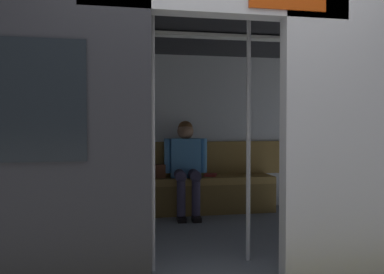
% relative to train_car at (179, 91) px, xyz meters
% --- Properties ---
extents(train_car, '(6.40, 2.97, 2.21)m').
position_rel_train_car_xyz_m(train_car, '(0.00, 0.00, 0.00)').
color(train_car, silver).
rests_on(train_car, ground_plane).
extents(bench_seat, '(2.78, 0.44, 0.48)m').
position_rel_train_car_xyz_m(bench_seat, '(-0.06, -1.15, -1.12)').
color(bench_seat, olive).
rests_on(bench_seat, ground_plane).
extents(person_seated, '(0.55, 0.70, 1.20)m').
position_rel_train_car_xyz_m(person_seated, '(-0.27, -1.09, -0.80)').
color(person_seated, '#4C8CC6').
rests_on(person_seated, ground_plane).
extents(handbag, '(0.26, 0.15, 0.17)m').
position_rel_train_car_xyz_m(handbag, '(0.12, -1.19, -0.93)').
color(handbag, brown).
rests_on(handbag, bench_seat).
extents(book, '(0.22, 0.26, 0.03)m').
position_rel_train_car_xyz_m(book, '(-0.62, -1.23, -1.00)').
color(book, '#B22D2D').
rests_on(book, bench_seat).
extents(grab_pole_door, '(0.04, 0.04, 2.07)m').
position_rel_train_car_xyz_m(grab_pole_door, '(0.35, 0.85, -0.45)').
color(grab_pole_door, silver).
rests_on(grab_pole_door, ground_plane).
extents(grab_pole_far, '(0.04, 0.04, 2.07)m').
position_rel_train_car_xyz_m(grab_pole_far, '(-0.46, 0.76, -0.45)').
color(grab_pole_far, silver).
rests_on(grab_pole_far, ground_plane).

